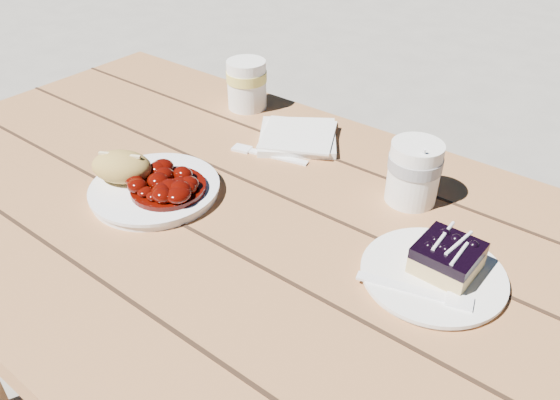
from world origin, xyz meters
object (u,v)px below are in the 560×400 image
Objects in this scene: second_cup at (247,85)px; blueberry_cake at (447,257)px; coffee_cup at (414,173)px; main_plate at (155,190)px; picnic_table at (379,362)px; bread_roll at (122,167)px; dessert_plate at (433,275)px.

blueberry_cake is at bearing -23.13° from second_cup.
coffee_cup and second_cup have the same top height.
main_plate is at bearing -74.33° from second_cup.
second_cup is at bearing 149.44° from picnic_table.
bread_roll is 0.38m from second_cup.
second_cup reaches higher than blueberry_cake.
blueberry_cake is (0.05, 0.07, 0.19)m from picnic_table.
bread_roll reaches higher than main_plate.
coffee_cup is at bearing 35.75° from main_plate.
dessert_plate is 1.84× the size of second_cup.
picnic_table is 0.65m from second_cup.
bread_roll reaches higher than dessert_plate.
coffee_cup is at bearing -13.17° from second_cup.
picnic_table is 19.00× the size of bread_roll.
bread_roll is at bearing -167.27° from dessert_plate.
main_plate is at bearing -168.16° from dessert_plate.
main_plate is at bearing -144.25° from coffee_cup.
bread_roll is 1.26× the size of blueberry_cake.
picnic_table is at bearing 7.83° from bread_roll.
main_plate is 2.03× the size of second_cup.
coffee_cup is 1.00× the size of second_cup.
blueberry_cake is at bearing 54.30° from picnic_table.
second_cup is at bearing 158.45° from blueberry_cake.
second_cup is at bearing 105.67° from main_plate.
main_plate is 1.10× the size of dessert_plate.
second_cup is at bearing 155.24° from dessert_plate.
coffee_cup is (0.41, 0.27, 0.01)m from bread_roll.
blueberry_cake is 0.19m from coffee_cup.
dessert_plate is 0.03m from blueberry_cake.
coffee_cup reaches higher than main_plate.
picnic_table is at bearing 6.20° from main_plate.
second_cup is at bearing 166.83° from coffee_cup.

